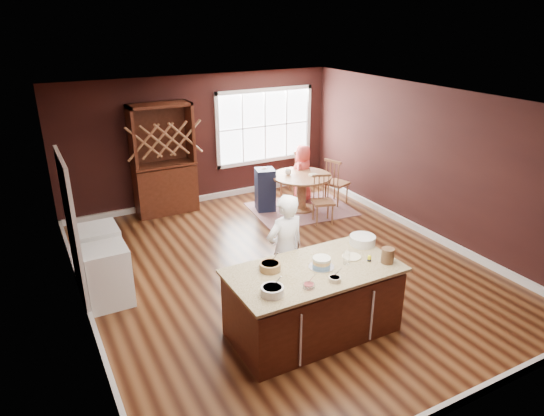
# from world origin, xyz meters

# --- Properties ---
(room_shell) EXTENTS (7.00, 7.00, 7.00)m
(room_shell) POSITION_xyz_m (0.00, 0.00, 1.35)
(room_shell) COLOR brown
(room_shell) RESTS_ON ground
(window) EXTENTS (2.36, 0.10, 1.66)m
(window) POSITION_xyz_m (1.50, 3.47, 1.50)
(window) COLOR white
(window) RESTS_ON room_shell
(doorway) EXTENTS (0.08, 1.26, 2.13)m
(doorway) POSITION_xyz_m (-2.97, 0.60, 1.02)
(doorway) COLOR white
(doorway) RESTS_ON room_shell
(kitchen_island) EXTENTS (2.14, 1.12, 0.92)m
(kitchen_island) POSITION_xyz_m (-0.48, -1.66, 0.44)
(kitchen_island) COLOR #36160B
(kitchen_island) RESTS_ON ground
(dining_table) EXTENTS (1.23, 1.23, 0.75)m
(dining_table) POSITION_xyz_m (1.60, 2.01, 0.53)
(dining_table) COLOR brown
(dining_table) RESTS_ON ground
(baker) EXTENTS (0.64, 0.45, 1.64)m
(baker) POSITION_xyz_m (-0.45, -0.89, 0.82)
(baker) COLOR white
(baker) RESTS_ON ground
(layer_cake) EXTENTS (0.32, 0.32, 0.13)m
(layer_cake) POSITION_xyz_m (-0.38, -1.66, 0.98)
(layer_cake) COLOR silver
(layer_cake) RESTS_ON kitchen_island
(bowl_blue) EXTENTS (0.26, 0.26, 0.10)m
(bowl_blue) POSITION_xyz_m (-1.21, -1.93, 0.97)
(bowl_blue) COLOR white
(bowl_blue) RESTS_ON kitchen_island
(bowl_yellow) EXTENTS (0.26, 0.26, 0.10)m
(bowl_yellow) POSITION_xyz_m (-0.97, -1.42, 0.97)
(bowl_yellow) COLOR olive
(bowl_yellow) RESTS_ON kitchen_island
(bowl_pink) EXTENTS (0.14, 0.14, 0.05)m
(bowl_pink) POSITION_xyz_m (-0.77, -1.99, 0.95)
(bowl_pink) COLOR silver
(bowl_pink) RESTS_ON kitchen_island
(bowl_olive) EXTENTS (0.15, 0.15, 0.06)m
(bowl_olive) POSITION_xyz_m (-0.43, -2.01, 0.95)
(bowl_olive) COLOR beige
(bowl_olive) RESTS_ON kitchen_island
(drinking_glass) EXTENTS (0.09, 0.09, 0.17)m
(drinking_glass) POSITION_xyz_m (-0.05, -1.73, 1.00)
(drinking_glass) COLOR silver
(drinking_glass) RESTS_ON kitchen_island
(dinner_plate) EXTENTS (0.25, 0.25, 0.02)m
(dinner_plate) POSITION_xyz_m (0.11, -1.62, 0.93)
(dinner_plate) COLOR beige
(dinner_plate) RESTS_ON kitchen_island
(white_tub) EXTENTS (0.35, 0.35, 0.12)m
(white_tub) POSITION_xyz_m (0.47, -1.38, 0.98)
(white_tub) COLOR white
(white_tub) RESTS_ON kitchen_island
(stoneware_crock) EXTENTS (0.16, 0.16, 0.19)m
(stoneware_crock) POSITION_xyz_m (0.42, -1.95, 1.02)
(stoneware_crock) COLOR brown
(stoneware_crock) RESTS_ON kitchen_island
(toy_figurine) EXTENTS (0.05, 0.05, 0.09)m
(toy_figurine) POSITION_xyz_m (0.24, -1.82, 0.96)
(toy_figurine) COLOR #FEFF13
(toy_figurine) RESTS_ON kitchen_island
(rug) EXTENTS (2.15, 1.74, 0.01)m
(rug) POSITION_xyz_m (1.60, 2.01, 0.01)
(rug) COLOR brown
(rug) RESTS_ON ground
(chair_east) EXTENTS (0.53, 0.54, 1.03)m
(chair_east) POSITION_xyz_m (2.44, 1.95, 0.51)
(chair_east) COLOR #9C5C38
(chair_east) RESTS_ON ground
(chair_south) EXTENTS (0.50, 0.49, 0.95)m
(chair_south) POSITION_xyz_m (1.61, 1.23, 0.48)
(chair_south) COLOR brown
(chair_south) RESTS_ON ground
(chair_north) EXTENTS (0.61, 0.60, 1.10)m
(chair_north) POSITION_xyz_m (1.87, 2.87, 0.55)
(chair_north) COLOR brown
(chair_north) RESTS_ON ground
(seated_woman) EXTENTS (0.73, 0.67, 1.25)m
(seated_woman) POSITION_xyz_m (1.89, 2.45, 0.62)
(seated_woman) COLOR #CB3E39
(seated_woman) RESTS_ON ground
(high_chair) EXTENTS (0.46, 0.46, 0.93)m
(high_chair) POSITION_xyz_m (0.92, 2.34, 0.47)
(high_chair) COLOR #171A3B
(high_chair) RESTS_ON ground
(toddler) EXTENTS (0.18, 0.14, 0.26)m
(toddler) POSITION_xyz_m (0.85, 2.36, 0.81)
(toddler) COLOR #8CA5BF
(toddler) RESTS_ON high_chair
(table_plate) EXTENTS (0.21, 0.21, 0.02)m
(table_plate) POSITION_xyz_m (1.80, 1.90, 0.76)
(table_plate) COLOR beige
(table_plate) RESTS_ON dining_table
(table_cup) EXTENTS (0.16, 0.16, 0.10)m
(table_cup) POSITION_xyz_m (1.37, 2.20, 0.80)
(table_cup) COLOR white
(table_cup) RESTS_ON dining_table
(hutch) EXTENTS (1.22, 0.51, 2.24)m
(hutch) POSITION_xyz_m (-0.91, 3.22, 1.12)
(hutch) COLOR black
(hutch) RESTS_ON ground
(washer) EXTENTS (0.60, 0.58, 0.86)m
(washer) POSITION_xyz_m (-2.64, 0.28, 0.43)
(washer) COLOR white
(washer) RESTS_ON ground
(dryer) EXTENTS (0.63, 0.61, 0.91)m
(dryer) POSITION_xyz_m (-2.64, 0.92, 0.45)
(dryer) COLOR white
(dryer) RESTS_ON ground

